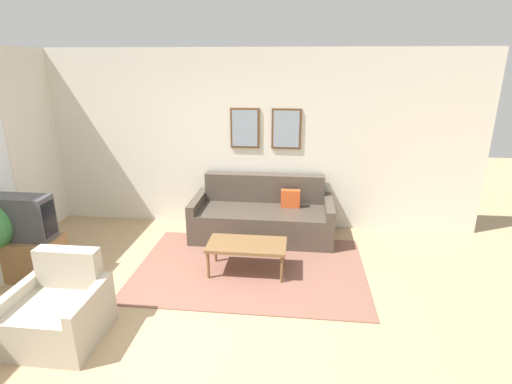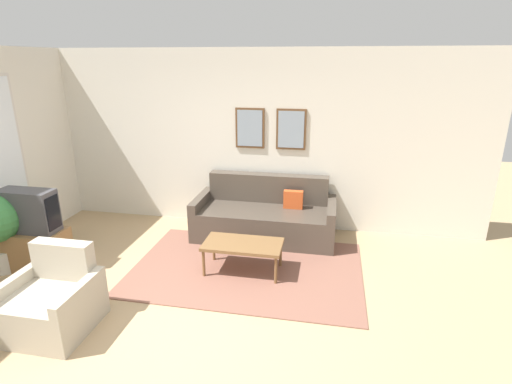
% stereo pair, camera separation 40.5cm
% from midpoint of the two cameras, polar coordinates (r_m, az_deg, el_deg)
% --- Properties ---
extents(ground_plane, '(16.00, 16.00, 0.00)m').
position_cam_midpoint_polar(ground_plane, '(4.30, -16.20, -18.46)').
color(ground_plane, tan).
extents(area_rug, '(2.86, 1.92, 0.01)m').
position_cam_midpoint_polar(area_rug, '(5.16, -3.08, -10.89)').
color(area_rug, brown).
rests_on(area_rug, ground_plane).
extents(wall_back, '(8.00, 0.09, 2.70)m').
position_cam_midpoint_polar(wall_back, '(6.23, -7.62, 7.36)').
color(wall_back, silver).
rests_on(wall_back, ground_plane).
extents(couch, '(2.05, 0.90, 0.88)m').
position_cam_midpoint_polar(couch, '(5.95, -1.00, -3.57)').
color(couch, '#4C4238').
rests_on(couch, ground_plane).
extents(coffee_table, '(0.96, 0.51, 0.39)m').
position_cam_midpoint_polar(coffee_table, '(4.94, -3.69, -7.76)').
color(coffee_table, brown).
rests_on(coffee_table, ground_plane).
extents(tv_stand, '(0.77, 0.45, 0.50)m').
position_cam_midpoint_polar(tv_stand, '(5.71, -31.42, -8.00)').
color(tv_stand, olive).
rests_on(tv_stand, ground_plane).
extents(tv, '(0.70, 0.28, 0.53)m').
position_cam_midpoint_polar(tv, '(5.52, -32.29, -3.15)').
color(tv, '#424247').
rests_on(tv, tv_stand).
extents(armchair, '(0.80, 0.76, 0.80)m').
position_cam_midpoint_polar(armchair, '(4.43, -28.83, -14.86)').
color(armchair, '#B2A893').
rests_on(armchair, ground_plane).
extents(potted_plant_by_window, '(0.42, 0.42, 0.72)m').
position_cam_midpoint_polar(potted_plant_by_window, '(6.25, -30.97, -4.01)').
color(potted_plant_by_window, '#935638').
rests_on(potted_plant_by_window, ground_plane).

